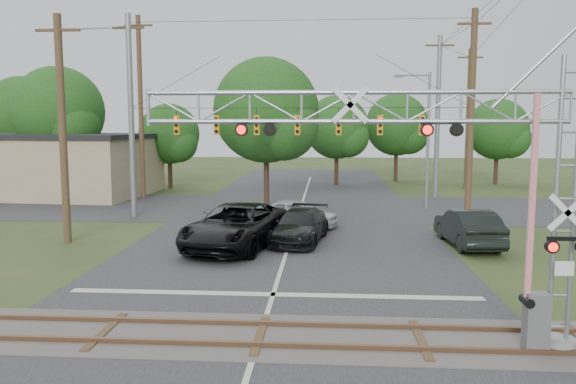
# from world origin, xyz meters

# --- Properties ---
(ground) EXTENTS (160.00, 160.00, 0.00)m
(ground) POSITION_xyz_m (0.00, 0.00, 0.00)
(ground) COLOR #2B3F1D
(ground) RESTS_ON ground
(road_main) EXTENTS (14.00, 90.00, 0.02)m
(road_main) POSITION_xyz_m (0.00, 10.00, 0.01)
(road_main) COLOR #262629
(road_main) RESTS_ON ground
(road_cross) EXTENTS (90.00, 12.00, 0.02)m
(road_cross) POSITION_xyz_m (0.00, 24.00, 0.01)
(road_cross) COLOR #262629
(road_cross) RESTS_ON ground
(railroad_track) EXTENTS (90.00, 3.20, 0.17)m
(railroad_track) POSITION_xyz_m (0.00, 2.00, 0.03)
(railroad_track) COLOR #4F4B44
(railroad_track) RESTS_ON ground
(crossing_gantry) EXTENTS (10.26, 0.88, 6.88)m
(crossing_gantry) POSITION_xyz_m (4.14, 1.64, 4.26)
(crossing_gantry) COLOR gray
(crossing_gantry) RESTS_ON ground
(traffic_signal_span) EXTENTS (19.34, 0.36, 11.50)m
(traffic_signal_span) POSITION_xyz_m (0.88, 20.00, 5.66)
(traffic_signal_span) COLOR gray
(traffic_signal_span) RESTS_ON ground
(pickup_black) EXTENTS (4.57, 7.34, 1.89)m
(pickup_black) POSITION_xyz_m (-2.26, 12.24, 0.95)
(pickup_black) COLOR black
(pickup_black) RESTS_ON ground
(car_dark) EXTENTS (2.86, 5.37, 1.48)m
(car_dark) POSITION_xyz_m (0.46, 13.60, 0.74)
(car_dark) COLOR black
(car_dark) RESTS_ON ground
(sedan_silver) EXTENTS (4.60, 2.75, 1.47)m
(sedan_silver) POSITION_xyz_m (0.14, 17.27, 0.73)
(sedan_silver) COLOR #B3B7BB
(sedan_silver) RESTS_ON ground
(suv_dark) EXTENTS (2.14, 5.10, 1.64)m
(suv_dark) POSITION_xyz_m (7.89, 13.31, 0.82)
(suv_dark) COLOR black
(suv_dark) RESTS_ON ground
(commercial_building) EXTENTS (20.46, 11.53, 4.63)m
(commercial_building) POSITION_xyz_m (-21.76, 29.72, 2.32)
(commercial_building) COLOR #998866
(commercial_building) RESTS_ON ground
(streetlight) EXTENTS (2.28, 0.24, 8.53)m
(streetlight) POSITION_xyz_m (7.78, 24.13, 4.77)
(streetlight) COLOR gray
(streetlight) RESTS_ON ground
(utility_poles) EXTENTS (26.66, 26.75, 14.13)m
(utility_poles) POSITION_xyz_m (2.88, 22.64, 6.20)
(utility_poles) COLOR #473021
(utility_poles) RESTS_ON ground
(treeline) EXTENTS (57.06, 27.83, 9.81)m
(treeline) POSITION_xyz_m (-5.24, 33.45, 5.69)
(treeline) COLOR #352518
(treeline) RESTS_ON ground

